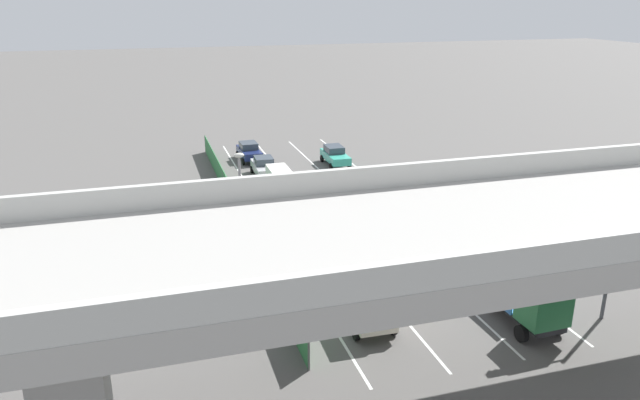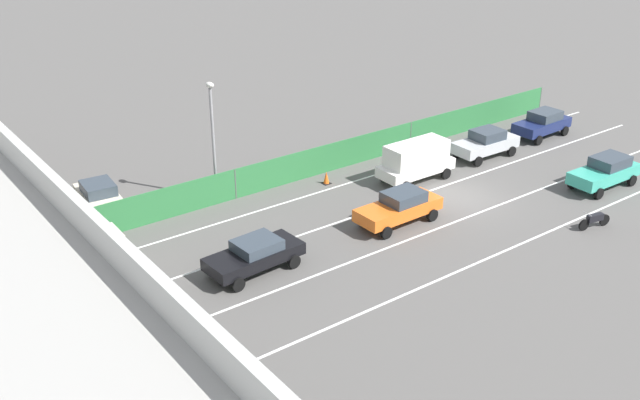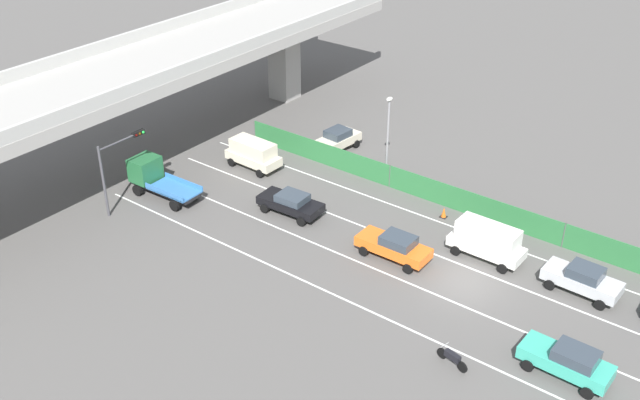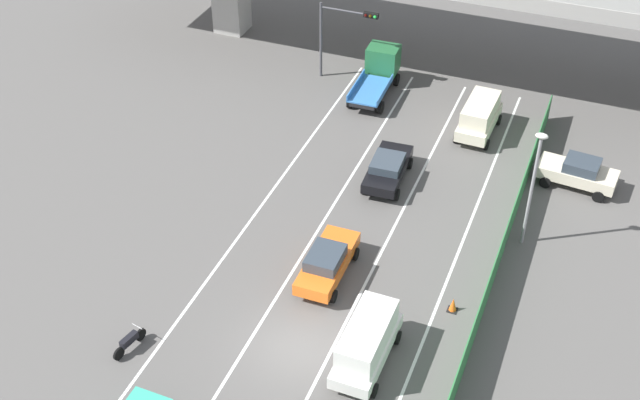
{
  "view_description": "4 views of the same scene",
  "coord_description": "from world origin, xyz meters",
  "px_view_note": "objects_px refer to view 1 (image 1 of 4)",
  "views": [
    {
      "loc": [
        13.16,
        43.77,
        15.03
      ],
      "look_at": [
        1.66,
        5.33,
        1.27
      ],
      "focal_mm": 33.43,
      "sensor_mm": 36.0,
      "label": 1
    },
    {
      "loc": [
        -24.83,
        28.29,
        17.12
      ],
      "look_at": [
        1.55,
        8.62,
        1.73
      ],
      "focal_mm": 41.46,
      "sensor_mm": 36.0,
      "label": 2
    },
    {
      "loc": [
        -33.39,
        -14.84,
        26.31
      ],
      "look_at": [
        1.13,
        11.53,
        1.24
      ],
      "focal_mm": 41.96,
      "sensor_mm": 36.0,
      "label": 3
    },
    {
      "loc": [
        10.49,
        -23.05,
        27.66
      ],
      "look_at": [
        -2.02,
        8.72,
        1.29
      ],
      "focal_mm": 47.14,
      "sensor_mm": 36.0,
      "label": 4
    }
  ],
  "objects_px": {
    "car_van_cream": "(365,299)",
    "traffic_cone": "(258,216)",
    "car_van_white": "(280,182)",
    "car_sedan_navy": "(249,151)",
    "traffic_light": "(588,251)",
    "car_sedan_silver": "(264,166)",
    "car_taxi_teal": "(335,155)",
    "motorcycle": "(382,172)",
    "car_sedan_black": "(381,245)",
    "flatbed_truck_blue": "(531,304)",
    "car_taxi_orange": "(341,200)",
    "parked_sedan_cream": "(226,291)",
    "street_lamp": "(241,195)"
  },
  "relations": [
    {
      "from": "car_sedan_navy",
      "to": "car_van_white",
      "type": "relative_size",
      "value": 0.92
    },
    {
      "from": "traffic_light",
      "to": "car_van_white",
      "type": "bearing_deg",
      "value": -67.09
    },
    {
      "from": "car_taxi_teal",
      "to": "traffic_cone",
      "type": "height_order",
      "value": "car_taxi_teal"
    },
    {
      "from": "car_sedan_navy",
      "to": "car_van_white",
      "type": "height_order",
      "value": "car_van_white"
    },
    {
      "from": "motorcycle",
      "to": "car_sedan_silver",
      "type": "bearing_deg",
      "value": -16.66
    },
    {
      "from": "car_taxi_teal",
      "to": "traffic_light",
      "type": "distance_m",
      "value": 30.78
    },
    {
      "from": "car_van_cream",
      "to": "traffic_cone",
      "type": "distance_m",
      "value": 15.31
    },
    {
      "from": "car_sedan_navy",
      "to": "motorcycle",
      "type": "relative_size",
      "value": 2.24
    },
    {
      "from": "car_sedan_navy",
      "to": "traffic_light",
      "type": "height_order",
      "value": "traffic_light"
    },
    {
      "from": "car_taxi_orange",
      "to": "car_van_cream",
      "type": "distance_m",
      "value": 15.57
    },
    {
      "from": "parked_sedan_cream",
      "to": "car_taxi_teal",
      "type": "bearing_deg",
      "value": -119.42
    },
    {
      "from": "car_van_cream",
      "to": "motorcycle",
      "type": "height_order",
      "value": "car_van_cream"
    },
    {
      "from": "street_lamp",
      "to": "traffic_cone",
      "type": "bearing_deg",
      "value": -108.89
    },
    {
      "from": "street_lamp",
      "to": "traffic_cone",
      "type": "relative_size",
      "value": 8.96
    },
    {
      "from": "car_sedan_navy",
      "to": "flatbed_truck_blue",
      "type": "bearing_deg",
      "value": 101.88
    },
    {
      "from": "car_van_white",
      "to": "traffic_cone",
      "type": "xyz_separation_m",
      "value": [
        2.69,
        4.43,
        -0.95
      ]
    },
    {
      "from": "car_sedan_black",
      "to": "flatbed_truck_blue",
      "type": "height_order",
      "value": "flatbed_truck_blue"
    },
    {
      "from": "car_taxi_orange",
      "to": "parked_sedan_cream",
      "type": "height_order",
      "value": "parked_sedan_cream"
    },
    {
      "from": "car_sedan_silver",
      "to": "motorcycle",
      "type": "height_order",
      "value": "car_sedan_silver"
    },
    {
      "from": "car_van_white",
      "to": "flatbed_truck_blue",
      "type": "height_order",
      "value": "flatbed_truck_blue"
    },
    {
      "from": "car_sedan_navy",
      "to": "motorcycle",
      "type": "distance_m",
      "value": 13.49
    },
    {
      "from": "car_taxi_teal",
      "to": "traffic_cone",
      "type": "distance_m",
      "value": 15.77
    },
    {
      "from": "car_taxi_orange",
      "to": "traffic_light",
      "type": "bearing_deg",
      "value": 108.4
    },
    {
      "from": "parked_sedan_cream",
      "to": "street_lamp",
      "type": "distance_m",
      "value": 6.86
    },
    {
      "from": "car_van_white",
      "to": "car_van_cream",
      "type": "xyz_separation_m",
      "value": [
        0.36,
        19.54,
        -0.06
      ]
    },
    {
      "from": "car_van_cream",
      "to": "flatbed_truck_blue",
      "type": "distance_m",
      "value": 7.79
    },
    {
      "from": "car_sedan_navy",
      "to": "car_van_cream",
      "type": "xyz_separation_m",
      "value": [
        0.01,
        31.42,
        0.29
      ]
    },
    {
      "from": "car_sedan_black",
      "to": "car_van_cream",
      "type": "relative_size",
      "value": 1.06
    },
    {
      "from": "car_sedan_silver",
      "to": "car_van_cream",
      "type": "bearing_deg",
      "value": 89.39
    },
    {
      "from": "car_taxi_orange",
      "to": "motorcycle",
      "type": "bearing_deg",
      "value": -130.11
    },
    {
      "from": "flatbed_truck_blue",
      "to": "car_taxi_teal",
      "type": "bearing_deg",
      "value": -90.37
    },
    {
      "from": "car_taxi_orange",
      "to": "street_lamp",
      "type": "bearing_deg",
      "value": 35.87
    },
    {
      "from": "parked_sedan_cream",
      "to": "traffic_light",
      "type": "distance_m",
      "value": 17.57
    },
    {
      "from": "car_sedan_silver",
      "to": "car_van_cream",
      "type": "height_order",
      "value": "car_van_cream"
    },
    {
      "from": "parked_sedan_cream",
      "to": "car_taxi_orange",
      "type": "bearing_deg",
      "value": -130.54
    },
    {
      "from": "car_sedan_silver",
      "to": "traffic_light",
      "type": "distance_m",
      "value": 30.34
    },
    {
      "from": "car_van_white",
      "to": "traffic_cone",
      "type": "distance_m",
      "value": 5.27
    },
    {
      "from": "car_taxi_teal",
      "to": "motorcycle",
      "type": "distance_m",
      "value": 5.65
    },
    {
      "from": "car_van_cream",
      "to": "parked_sedan_cream",
      "type": "xyz_separation_m",
      "value": [
        6.24,
        -3.26,
        -0.3
      ]
    },
    {
      "from": "car_sedan_black",
      "to": "car_sedan_silver",
      "type": "xyz_separation_m",
      "value": [
        3.3,
        -18.97,
        0.08
      ]
    },
    {
      "from": "car_sedan_navy",
      "to": "car_taxi_teal",
      "type": "xyz_separation_m",
      "value": [
        -7.41,
        3.94,
        0.01
      ]
    },
    {
      "from": "car_sedan_silver",
      "to": "flatbed_truck_blue",
      "type": "bearing_deg",
      "value": 103.74
    },
    {
      "from": "car_taxi_teal",
      "to": "motorcycle",
      "type": "relative_size",
      "value": 2.36
    },
    {
      "from": "car_van_cream",
      "to": "traffic_cone",
      "type": "relative_size",
      "value": 5.98
    },
    {
      "from": "motorcycle",
      "to": "parked_sedan_cream",
      "type": "distance_m",
      "value": 25.39
    },
    {
      "from": "car_sedan_black",
      "to": "car_van_cream",
      "type": "xyz_separation_m",
      "value": [
        3.57,
        6.59,
        0.37
      ]
    },
    {
      "from": "car_taxi_orange",
      "to": "street_lamp",
      "type": "xyz_separation_m",
      "value": [
        8.27,
        5.98,
        3.1
      ]
    },
    {
      "from": "car_sedan_black",
      "to": "street_lamp",
      "type": "height_order",
      "value": "street_lamp"
    },
    {
      "from": "car_taxi_teal",
      "to": "street_lamp",
      "type": "height_order",
      "value": "street_lamp"
    },
    {
      "from": "car_sedan_navy",
      "to": "car_taxi_teal",
      "type": "distance_m",
      "value": 8.39
    }
  ]
}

